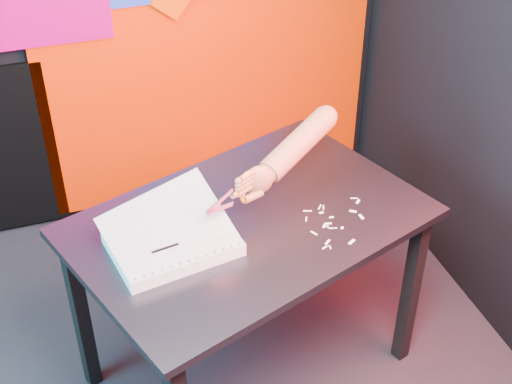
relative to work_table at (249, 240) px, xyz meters
name	(u,v)px	position (x,y,z in m)	size (l,w,h in m)	color
room	(100,128)	(-0.46, -0.28, 0.69)	(3.01, 3.01, 2.71)	black
backdrop	(75,39)	(-0.40, 1.18, 0.30)	(2.88, 0.05, 2.08)	#F42500
work_table	(249,240)	(0.00, 0.00, 0.00)	(1.35, 1.11, 0.75)	black
printout_stack	(173,242)	(-0.28, -0.07, 0.12)	(0.44, 0.34, 0.20)	white
scissors	(244,189)	(-0.02, -0.02, 0.23)	(0.19, 0.11, 0.12)	#A0A1C2
hand_forearm	(292,150)	(0.19, 0.10, 0.27)	(0.44, 0.27, 0.18)	#AE774A
paper_clippings	(335,222)	(0.27, -0.11, 0.10)	(0.23, 0.23, 0.00)	silver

